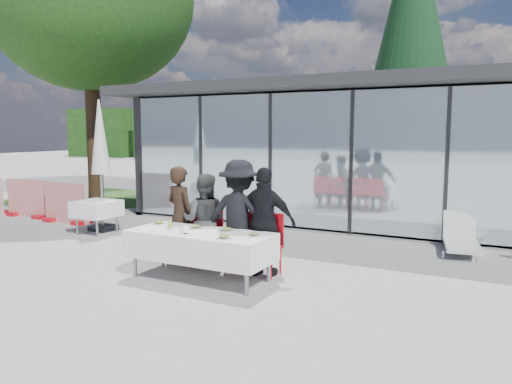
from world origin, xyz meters
TOP-DOWN VIEW (x-y plane):
  - ground at (0.00, 0.00)m, footprint 90.00×90.00m
  - pavilion at (2.00, 8.16)m, footprint 14.80×8.80m
  - treeline at (-2.00, 28.00)m, footprint 62.50×2.00m
  - dining_table at (-0.05, -0.22)m, footprint 2.26×0.96m
  - diner_a at (-0.88, 0.41)m, footprint 0.77×0.77m
  - diner_chair_a at (-0.88, 0.53)m, footprint 0.44×0.44m
  - diner_b at (-0.39, 0.41)m, footprint 0.96×0.96m
  - diner_chair_b at (-0.39, 0.53)m, footprint 0.44×0.44m
  - diner_c at (0.28, 0.41)m, footprint 1.29×1.29m
  - diner_chair_c at (0.28, 0.53)m, footprint 0.44×0.44m
  - diner_d at (0.74, 0.41)m, footprint 1.09×1.09m
  - diner_chair_d at (0.74, 0.53)m, footprint 0.44×0.44m
  - plate_a at (-0.99, -0.04)m, footprint 0.24×0.24m
  - plate_b at (-0.25, -0.06)m, footprint 0.24×0.24m
  - plate_c at (0.31, -0.03)m, footprint 0.24×0.24m
  - plate_d at (0.84, -0.14)m, footprint 0.24×0.24m
  - plate_extra at (0.55, -0.50)m, footprint 0.24×0.24m
  - juice_bottle at (-0.60, -0.25)m, footprint 0.06×0.06m
  - drinking_glasses at (-0.21, -0.47)m, footprint 0.07×0.07m
  - folded_eyeglasses at (-0.19, -0.46)m, footprint 0.14×0.03m
  - spare_table_left at (-4.10, 1.66)m, footprint 0.86×0.86m
  - market_umbrella at (-4.24, 1.98)m, footprint 0.50×0.50m
  - lounger at (3.33, 3.56)m, footprint 0.83×1.42m
  - deciduous_tree at (-8.50, 6.00)m, footprint 7.04×6.40m
  - conifer_tree at (0.50, 13.00)m, footprint 4.00×4.00m
  - grass_patch at (-8.50, 6.00)m, footprint 5.00×5.00m

SIDE VIEW (x-z plane):
  - ground at x=0.00m, z-range 0.00..0.00m
  - grass_patch at x=-8.50m, z-range 0.00..0.02m
  - lounger at x=3.33m, z-range -0.10..0.62m
  - diner_chair_a at x=-0.88m, z-range 0.05..1.03m
  - diner_chair_b at x=-0.39m, z-range 0.05..1.03m
  - diner_chair_c at x=0.28m, z-range 0.05..1.03m
  - diner_chair_d at x=0.74m, z-range 0.05..1.03m
  - dining_table at x=-0.05m, z-range 0.16..0.91m
  - spare_table_left at x=-4.10m, z-range 0.18..0.92m
  - folded_eyeglasses at x=-0.19m, z-range 0.75..0.76m
  - plate_a at x=-0.99m, z-range 0.74..0.81m
  - plate_b at x=-0.25m, z-range 0.74..0.81m
  - plate_c at x=0.31m, z-range 0.74..0.81m
  - plate_d at x=0.84m, z-range 0.74..0.81m
  - plate_extra at x=0.55m, z-range 0.74..0.81m
  - diner_b at x=-0.39m, z-range 0.00..1.58m
  - drinking_glasses at x=-0.21m, z-range 0.75..0.85m
  - juice_bottle at x=-0.60m, z-range 0.75..0.89m
  - diner_a at x=-0.88m, z-range 0.00..1.69m
  - diner_d at x=0.74m, z-range 0.00..1.73m
  - diner_c at x=0.28m, z-range 0.00..1.83m
  - market_umbrella at x=-4.24m, z-range 0.47..3.47m
  - pavilion at x=2.00m, z-range 0.43..3.87m
  - treeline at x=-2.00m, z-range 0.00..4.40m
  - conifer_tree at x=0.50m, z-range 0.74..11.24m
  - deciduous_tree at x=-8.50m, z-range 1.79..11.17m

